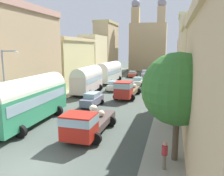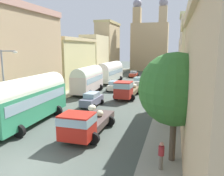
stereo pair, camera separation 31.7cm
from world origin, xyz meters
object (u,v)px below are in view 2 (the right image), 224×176
(cargo_truck_1, at_px, (126,89))
(pedestrian_1, at_px, (171,93))
(car_0, at_px, (139,81))
(car_4, at_px, (134,74))
(parked_bus_2, at_px, (110,71))
(pedestrian_0, at_px, (161,155))
(parked_bus_0, at_px, (28,98))
(car_1, at_px, (147,73))
(car_3, at_px, (114,86))
(cargo_truck_0, at_px, (85,122))
(car_2, at_px, (92,99))
(streetlamp_near, at_px, (6,81))
(parked_bus_1, at_px, (88,79))

(cargo_truck_1, xyz_separation_m, pedestrian_1, (5.86, 0.09, -0.27))
(car_0, distance_m, car_4, 11.71)
(parked_bus_2, height_order, car_0, parked_bus_2)
(car_4, distance_m, pedestrian_0, 41.13)
(parked_bus_0, relative_size, car_0, 2.40)
(parked_bus_2, distance_m, pedestrian_0, 32.94)
(car_1, relative_size, car_3, 1.19)
(pedestrian_1, bearing_deg, cargo_truck_0, -113.54)
(pedestrian_0, bearing_deg, car_3, 111.42)
(car_1, relative_size, pedestrian_0, 2.53)
(car_0, distance_m, car_2, 16.75)
(parked_bus_2, relative_size, car_3, 2.62)
(pedestrian_1, bearing_deg, streetlamp_near, -135.95)
(parked_bus_0, height_order, parked_bus_2, parked_bus_0)
(parked_bus_1, relative_size, car_0, 2.05)
(cargo_truck_0, xyz_separation_m, pedestrian_1, (6.11, 14.03, -0.13))
(parked_bus_2, relative_size, car_1, 2.20)
(parked_bus_2, relative_size, streetlamp_near, 1.46)
(parked_bus_1, distance_m, car_2, 8.01)
(streetlamp_near, bearing_deg, parked_bus_0, 25.22)
(car_4, xyz_separation_m, pedestrian_0, (8.92, -40.15, 0.27))
(parked_bus_2, height_order, car_1, parked_bus_2)
(parked_bus_2, bearing_deg, parked_bus_1, -91.37)
(car_0, distance_m, streetlamp_near, 26.02)
(parked_bus_0, xyz_separation_m, car_4, (3.09, 35.20, -1.63))
(car_3, bearing_deg, car_2, -89.72)
(car_0, height_order, car_3, car_3)
(car_4, relative_size, streetlamp_near, 0.59)
(car_1, relative_size, pedestrian_1, 2.44)
(car_2, bearing_deg, car_3, 90.28)
(car_0, xyz_separation_m, streetlamp_near, (-7.72, -24.64, 3.19))
(parked_bus_0, relative_size, parked_bus_2, 1.00)
(parked_bus_0, bearing_deg, car_2, 66.49)
(car_0, xyz_separation_m, car_3, (-2.95, -6.30, 0.02))
(pedestrian_0, bearing_deg, streetlamp_near, 162.86)
(cargo_truck_0, bearing_deg, parked_bus_1, 111.09)
(car_4, distance_m, pedestrian_1, 24.40)
(parked_bus_1, bearing_deg, cargo_truck_0, -68.91)
(cargo_truck_1, bearing_deg, pedestrian_0, -71.80)
(car_1, bearing_deg, car_4, -143.34)
(cargo_truck_0, xyz_separation_m, car_2, (-2.82, 8.88, -0.35))
(car_1, xyz_separation_m, pedestrian_1, (6.13, -24.83, 0.25))
(car_2, bearing_deg, car_0, 80.02)
(cargo_truck_1, distance_m, car_3, 6.03)
(pedestrian_0, bearing_deg, cargo_truck_1, 108.20)
(cargo_truck_1, xyz_separation_m, car_1, (-0.28, 24.91, -0.52))
(parked_bus_1, xyz_separation_m, car_1, (6.16, 22.84, -1.45))
(car_3, distance_m, car_4, 17.60)
(parked_bus_0, height_order, pedestrian_1, parked_bus_0)
(pedestrian_0, bearing_deg, parked_bus_2, 111.17)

